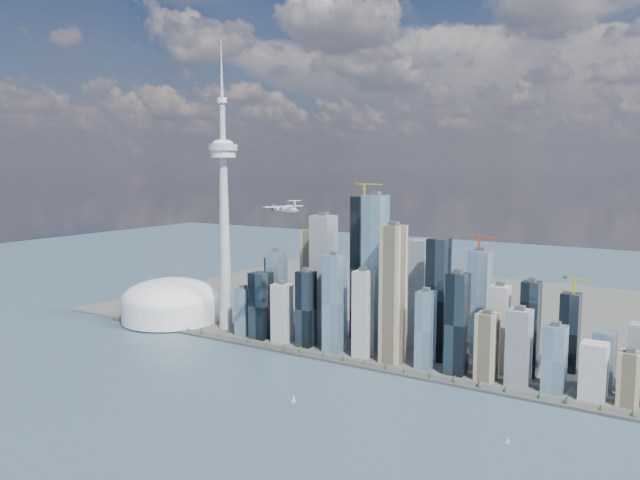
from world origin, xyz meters
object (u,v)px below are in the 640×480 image
Objects in this scene: sailboat_west at (294,399)px; sailboat_east at (508,441)px; airplane at (284,208)px; dome_stadium at (171,302)px; needle_tower at (224,210)px.

sailboat_east is at bearing -1.38° from sailboat_west.
sailboat_east is at bearing 10.80° from airplane.
sailboat_west is (468.21, -232.11, -36.23)m from dome_stadium.
airplane reaches higher than sailboat_west.
airplane is (231.55, -124.60, 18.46)m from needle_tower.
sailboat_east is (611.82, -215.44, -232.85)m from needle_tower.
sailboat_west is 1.07× the size of sailboat_east.
sailboat_west reaches higher than sailboat_east.
airplane is 464.78m from sailboat_east.
needle_tower is 55.06× the size of sailboat_west.
dome_stadium is 2.72× the size of airplane.
dome_stadium is 780.24m from sailboat_east.
needle_tower is at bearing 4.09° from dome_stadium.
needle_tower is at bearing 175.95° from airplane.
dome_stadium is 523.84m from sailboat_west.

